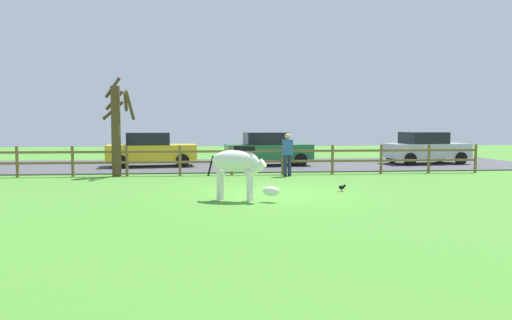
{
  "coord_description": "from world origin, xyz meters",
  "views": [
    {
      "loc": [
        -1.75,
        -12.85,
        1.93
      ],
      "look_at": [
        -0.4,
        1.05,
        0.88
      ],
      "focal_mm": 32.2,
      "sensor_mm": 36.0,
      "label": 1
    }
  ],
  "objects_px": {
    "bare_tree": "(117,127)",
    "crow_on_grass": "(342,187)",
    "parked_car_green": "(268,149)",
    "parked_car_yellow": "(151,149)",
    "zebra": "(238,165)",
    "parked_car_silver": "(425,148)",
    "visitor_near_fence": "(287,153)"
  },
  "relations": [
    {
      "from": "bare_tree",
      "to": "zebra",
      "type": "relative_size",
      "value": 2.04
    },
    {
      "from": "zebra",
      "to": "parked_car_silver",
      "type": "height_order",
      "value": "parked_car_silver"
    },
    {
      "from": "parked_car_green",
      "to": "visitor_near_fence",
      "type": "height_order",
      "value": "visitor_near_fence"
    },
    {
      "from": "parked_car_yellow",
      "to": "visitor_near_fence",
      "type": "height_order",
      "value": "visitor_near_fence"
    },
    {
      "from": "bare_tree",
      "to": "crow_on_grass",
      "type": "relative_size",
      "value": 17.61
    },
    {
      "from": "bare_tree",
      "to": "crow_on_grass",
      "type": "xyz_separation_m",
      "value": [
        7.4,
        -4.81,
        -1.76
      ]
    },
    {
      "from": "zebra",
      "to": "parked_car_silver",
      "type": "xyz_separation_m",
      "value": [
        9.84,
        10.03,
        -0.08
      ]
    },
    {
      "from": "visitor_near_fence",
      "to": "crow_on_grass",
      "type": "bearing_deg",
      "value": -77.13
    },
    {
      "from": "crow_on_grass",
      "to": "parked_car_green",
      "type": "bearing_deg",
      "value": 97.92
    },
    {
      "from": "zebra",
      "to": "parked_car_yellow",
      "type": "distance_m",
      "value": 10.43
    },
    {
      "from": "zebra",
      "to": "parked_car_green",
      "type": "bearing_deg",
      "value": 78.74
    },
    {
      "from": "parked_car_silver",
      "to": "parked_car_green",
      "type": "relative_size",
      "value": 1.01
    },
    {
      "from": "zebra",
      "to": "parked_car_silver",
      "type": "relative_size",
      "value": 0.45
    },
    {
      "from": "parked_car_silver",
      "to": "visitor_near_fence",
      "type": "xyz_separation_m",
      "value": [
        -7.64,
        -4.51,
        0.06
      ]
    },
    {
      "from": "crow_on_grass",
      "to": "parked_car_silver",
      "type": "xyz_separation_m",
      "value": [
        6.7,
        8.63,
        0.72
      ]
    },
    {
      "from": "parked_car_silver",
      "to": "visitor_near_fence",
      "type": "distance_m",
      "value": 8.87
    },
    {
      "from": "parked_car_silver",
      "to": "parked_car_green",
      "type": "bearing_deg",
      "value": -178.66
    },
    {
      "from": "parked_car_yellow",
      "to": "zebra",
      "type": "bearing_deg",
      "value": -70.62
    },
    {
      "from": "crow_on_grass",
      "to": "visitor_near_fence",
      "type": "relative_size",
      "value": 0.13
    },
    {
      "from": "crow_on_grass",
      "to": "visitor_near_fence",
      "type": "height_order",
      "value": "visitor_near_fence"
    },
    {
      "from": "zebra",
      "to": "visitor_near_fence",
      "type": "distance_m",
      "value": 5.95
    },
    {
      "from": "bare_tree",
      "to": "crow_on_grass",
      "type": "distance_m",
      "value": 9.0
    },
    {
      "from": "parked_car_silver",
      "to": "parked_car_green",
      "type": "xyz_separation_m",
      "value": [
        -7.88,
        -0.18,
        0.0
      ]
    },
    {
      "from": "crow_on_grass",
      "to": "zebra",
      "type": "bearing_deg",
      "value": -155.86
    },
    {
      "from": "bare_tree",
      "to": "visitor_near_fence",
      "type": "xyz_separation_m",
      "value": [
        6.46,
        -0.69,
        -0.98
      ]
    },
    {
      "from": "parked_car_green",
      "to": "bare_tree",
      "type": "bearing_deg",
      "value": -149.71
    },
    {
      "from": "parked_car_yellow",
      "to": "parked_car_green",
      "type": "height_order",
      "value": "same"
    },
    {
      "from": "parked_car_yellow",
      "to": "parked_car_silver",
      "type": "xyz_separation_m",
      "value": [
        13.3,
        0.2,
        0.0
      ]
    },
    {
      "from": "crow_on_grass",
      "to": "parked_car_yellow",
      "type": "bearing_deg",
      "value": 128.03
    },
    {
      "from": "bare_tree",
      "to": "parked_car_green",
      "type": "height_order",
      "value": "bare_tree"
    },
    {
      "from": "bare_tree",
      "to": "parked_car_yellow",
      "type": "relative_size",
      "value": 0.91
    },
    {
      "from": "zebra",
      "to": "visitor_near_fence",
      "type": "xyz_separation_m",
      "value": [
        2.19,
        5.53,
        -0.02
      ]
    }
  ]
}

